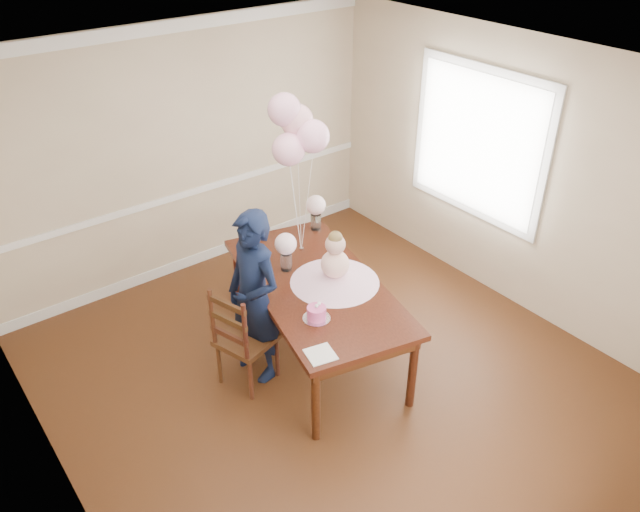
# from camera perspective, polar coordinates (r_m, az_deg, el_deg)

# --- Properties ---
(floor) EXTENTS (4.50, 5.00, 0.00)m
(floor) POSITION_cam_1_polar(r_m,az_deg,el_deg) (5.69, 1.34, -11.25)
(floor) COLOR #371C0D
(floor) RESTS_ON ground
(ceiling) EXTENTS (4.50, 5.00, 0.02)m
(ceiling) POSITION_cam_1_polar(r_m,az_deg,el_deg) (4.32, 1.79, 15.84)
(ceiling) COLOR white
(ceiling) RESTS_ON wall_back
(wall_back) EXTENTS (4.50, 0.02, 2.70)m
(wall_back) POSITION_cam_1_polar(r_m,az_deg,el_deg) (6.78, -12.04, 9.19)
(wall_back) COLOR #BEAA8B
(wall_back) RESTS_ON floor
(wall_left) EXTENTS (0.02, 5.00, 2.70)m
(wall_left) POSITION_cam_1_polar(r_m,az_deg,el_deg) (4.11, -24.04, -9.70)
(wall_left) COLOR #BEAA8B
(wall_left) RESTS_ON floor
(wall_right) EXTENTS (0.02, 5.00, 2.70)m
(wall_right) POSITION_cam_1_polar(r_m,az_deg,el_deg) (6.38, 17.58, 6.86)
(wall_right) COLOR #BEAA8B
(wall_right) RESTS_ON floor
(chair_rail_trim) EXTENTS (4.50, 0.02, 0.07)m
(chair_rail_trim) POSITION_cam_1_polar(r_m,az_deg,el_deg) (6.96, -11.59, 5.75)
(chair_rail_trim) COLOR white
(chair_rail_trim) RESTS_ON wall_back
(crown_molding) EXTENTS (4.50, 0.02, 0.12)m
(crown_molding) POSITION_cam_1_polar(r_m,az_deg,el_deg) (6.40, -13.34, 19.76)
(crown_molding) COLOR white
(crown_molding) RESTS_ON wall_back
(baseboard_trim) EXTENTS (4.50, 0.02, 0.12)m
(baseboard_trim) POSITION_cam_1_polar(r_m,az_deg,el_deg) (7.36, -10.89, -0.12)
(baseboard_trim) COLOR silver
(baseboard_trim) RESTS_ON floor
(window_frame) EXTENTS (0.02, 1.66, 1.56)m
(window_frame) POSITION_cam_1_polar(r_m,az_deg,el_deg) (6.55, 14.26, 9.97)
(window_frame) COLOR silver
(window_frame) RESTS_ON wall_right
(window_blinds) EXTENTS (0.01, 1.50, 1.40)m
(window_blinds) POSITION_cam_1_polar(r_m,az_deg,el_deg) (6.54, 14.16, 9.94)
(window_blinds) COLOR white
(window_blinds) RESTS_ON wall_right
(dining_table_top) EXTENTS (1.49, 2.27, 0.05)m
(dining_table_top) POSITION_cam_1_polar(r_m,az_deg,el_deg) (5.52, -0.35, -2.70)
(dining_table_top) COLOR black
(dining_table_top) RESTS_ON table_leg_fl
(table_apron) EXTENTS (1.36, 2.14, 0.10)m
(table_apron) POSITION_cam_1_polar(r_m,az_deg,el_deg) (5.57, -0.35, -3.36)
(table_apron) COLOR black
(table_apron) RESTS_ON table_leg_fl
(table_leg_fl) EXTENTS (0.09, 0.09, 0.73)m
(table_leg_fl) POSITION_cam_1_polar(r_m,az_deg,el_deg) (4.97, -0.39, -13.41)
(table_leg_fl) COLOR black
(table_leg_fl) RESTS_ON floor
(table_leg_fr) EXTENTS (0.09, 0.09, 0.73)m
(table_leg_fr) POSITION_cam_1_polar(r_m,az_deg,el_deg) (5.28, 8.46, -10.45)
(table_leg_fr) COLOR black
(table_leg_fr) RESTS_ON floor
(table_leg_bl) EXTENTS (0.09, 0.09, 0.73)m
(table_leg_bl) POSITION_cam_1_polar(r_m,az_deg,el_deg) (6.37, -7.51, -2.04)
(table_leg_bl) COLOR black
(table_leg_bl) RESTS_ON floor
(table_leg_br) EXTENTS (0.09, 0.09, 0.73)m
(table_leg_br) POSITION_cam_1_polar(r_m,az_deg,el_deg) (6.62, -0.30, -0.29)
(table_leg_br) COLOR black
(table_leg_br) RESTS_ON floor
(baby_skirt) EXTENTS (0.95, 0.95, 0.10)m
(baby_skirt) POSITION_cam_1_polar(r_m,az_deg,el_deg) (5.50, 1.36, -1.92)
(baby_skirt) COLOR #E6AACA
(baby_skirt) RESTS_ON dining_table_top
(baby_torso) EXTENTS (0.25, 0.25, 0.25)m
(baby_torso) POSITION_cam_1_polar(r_m,az_deg,el_deg) (5.42, 1.38, -0.73)
(baby_torso) COLOR #FFA1BB
(baby_torso) RESTS_ON baby_skirt
(baby_head) EXTENTS (0.18, 0.18, 0.18)m
(baby_head) POSITION_cam_1_polar(r_m,az_deg,el_deg) (5.32, 1.41, 1.06)
(baby_head) COLOR #D3A291
(baby_head) RESTS_ON baby_torso
(baby_hair) EXTENTS (0.13, 0.13, 0.13)m
(baby_hair) POSITION_cam_1_polar(r_m,az_deg,el_deg) (5.28, 1.41, 1.65)
(baby_hair) COLOR brown
(baby_hair) RESTS_ON baby_head
(cake_platter) EXTENTS (0.28, 0.28, 0.01)m
(cake_platter) POSITION_cam_1_polar(r_m,az_deg,el_deg) (5.09, -0.32, -5.71)
(cake_platter) COLOR silver
(cake_platter) RESTS_ON dining_table_top
(birthday_cake) EXTENTS (0.19, 0.19, 0.10)m
(birthday_cake) POSITION_cam_1_polar(r_m,az_deg,el_deg) (5.06, -0.32, -5.21)
(birthday_cake) COLOR #DA4592
(birthday_cake) RESTS_ON cake_platter
(cake_flower_a) EXTENTS (0.03, 0.03, 0.03)m
(cake_flower_a) POSITION_cam_1_polar(r_m,az_deg,el_deg) (5.02, -0.32, -4.59)
(cake_flower_a) COLOR white
(cake_flower_a) RESTS_ON birthday_cake
(cake_flower_b) EXTENTS (0.03, 0.03, 0.03)m
(cake_flower_b) POSITION_cam_1_polar(r_m,az_deg,el_deg) (5.04, -0.09, -4.37)
(cake_flower_b) COLOR white
(cake_flower_b) RESTS_ON birthday_cake
(rose_vase_near) EXTENTS (0.13, 0.13, 0.17)m
(rose_vase_near) POSITION_cam_1_polar(r_m,az_deg,el_deg) (5.65, -3.11, -0.52)
(rose_vase_near) COLOR silver
(rose_vase_near) RESTS_ON dining_table_top
(roses_near) EXTENTS (0.20, 0.20, 0.20)m
(roses_near) POSITION_cam_1_polar(r_m,az_deg,el_deg) (5.56, -3.16, 1.12)
(roses_near) COLOR #FBD3DC
(roses_near) RESTS_ON rose_vase_near
(rose_vase_far) EXTENTS (0.13, 0.13, 0.17)m
(rose_vase_far) POSITION_cam_1_polar(r_m,az_deg,el_deg) (6.29, -0.39, 3.16)
(rose_vase_far) COLOR silver
(rose_vase_far) RESTS_ON dining_table_top
(roses_far) EXTENTS (0.20, 0.20, 0.20)m
(roses_far) POSITION_cam_1_polar(r_m,az_deg,el_deg) (6.21, -0.39, 4.68)
(roses_far) COLOR #FED5D8
(roses_far) RESTS_ON rose_vase_far
(napkin) EXTENTS (0.25, 0.25, 0.01)m
(napkin) POSITION_cam_1_polar(r_m,az_deg,el_deg) (4.75, 0.04, -8.99)
(napkin) COLOR white
(napkin) RESTS_ON dining_table_top
(balloon_weight) EXTENTS (0.05, 0.05, 0.02)m
(balloon_weight) POSITION_cam_1_polar(r_m,az_deg,el_deg) (5.98, -1.70, 0.67)
(balloon_weight) COLOR silver
(balloon_weight) RESTS_ON dining_table_top
(balloon_a) EXTENTS (0.29, 0.29, 0.29)m
(balloon_a) POSITION_cam_1_polar(r_m,az_deg,el_deg) (5.48, -2.89, 9.70)
(balloon_a) COLOR #FFB4D4
(balloon_a) RESTS_ON balloon_ribbon_a
(balloon_b) EXTENTS (0.29, 0.29, 0.29)m
(balloon_b) POSITION_cam_1_polar(r_m,az_deg,el_deg) (5.47, -0.65, 10.88)
(balloon_b) COLOR #FFB4DA
(balloon_b) RESTS_ON balloon_ribbon_b
(balloon_c) EXTENTS (0.29, 0.29, 0.29)m
(balloon_c) POSITION_cam_1_polar(r_m,az_deg,el_deg) (5.54, -2.14, 12.29)
(balloon_c) COLOR #E7A3B2
(balloon_c) RESTS_ON balloon_ribbon_c
(balloon_d) EXTENTS (0.29, 0.29, 0.29)m
(balloon_d) POSITION_cam_1_polar(r_m,az_deg,el_deg) (5.49, -3.28, 13.21)
(balloon_d) COLOR #E8A4C5
(balloon_d) RESTS_ON balloon_ribbon_d
(balloon_ribbon_a) EXTENTS (0.09, 0.03, 0.87)m
(balloon_ribbon_a) POSITION_cam_1_polar(r_m,az_deg,el_deg) (5.75, -2.25, 4.30)
(balloon_ribbon_a) COLOR silver
(balloon_ribbon_a) RESTS_ON balloon_weight
(balloon_ribbon_b) EXTENTS (0.09, 0.08, 0.97)m
(balloon_ribbon_b) POSITION_cam_1_polar(r_m,az_deg,el_deg) (5.74, -1.20, 4.85)
(balloon_ribbon_b) COLOR white
(balloon_ribbon_b) RESTS_ON balloon_weight
(balloon_ribbon_c) EXTENTS (0.04, 0.09, 1.08)m
(balloon_ribbon_c) POSITION_cam_1_polar(r_m,az_deg,el_deg) (5.76, -1.90, 5.55)
(balloon_ribbon_c) COLOR white
(balloon_ribbon_c) RESTS_ON balloon_weight
(balloon_ribbon_d) EXTENTS (0.06, 0.12, 1.18)m
(balloon_ribbon_d) POSITION_cam_1_polar(r_m,az_deg,el_deg) (5.73, -2.43, 5.96)
(balloon_ribbon_d) COLOR white
(balloon_ribbon_d) RESTS_ON balloon_weight
(dining_chair_seat) EXTENTS (0.55, 0.55, 0.05)m
(dining_chair_seat) POSITION_cam_1_polar(r_m,az_deg,el_deg) (5.45, -6.72, -7.58)
(dining_chair_seat) COLOR #3E2211
(dining_chair_seat) RESTS_ON chair_leg_fl
(chair_leg_fl) EXTENTS (0.05, 0.05, 0.43)m
(chair_leg_fl) POSITION_cam_1_polar(r_m,az_deg,el_deg) (5.41, -6.36, -11.18)
(chair_leg_fl) COLOR #3C1B10
(chair_leg_fl) RESTS_ON floor
(chair_leg_fr) EXTENTS (0.05, 0.05, 0.43)m
(chair_leg_fr) POSITION_cam_1_polar(r_m,az_deg,el_deg) (5.61, -3.95, -9.17)
(chair_leg_fr) COLOR #32150D
(chair_leg_fr) RESTS_ON floor
(chair_leg_bl) EXTENTS (0.05, 0.05, 0.43)m
(chair_leg_bl) POSITION_cam_1_polar(r_m,az_deg,el_deg) (5.60, -9.19, -9.67)
(chair_leg_bl) COLOR #391F0F
(chair_leg_bl) RESTS_ON floor
(chair_leg_br) EXTENTS (0.05, 0.05, 0.43)m
(chair_leg_br) POSITION_cam_1_polar(r_m,az_deg,el_deg) (5.79, -6.76, -7.79)
(chair_leg_br) COLOR #39200F
(chair_leg_br) RESTS_ON floor
(chair_back_post_l) EXTENTS (0.05, 0.05, 0.56)m
(chair_back_post_l) POSITION_cam_1_polar(r_m,az_deg,el_deg) (5.06, -6.86, -6.97)
(chair_back_post_l) COLOR #33140E
(chair_back_post_l) RESTS_ON dining_chair_seat
(chair_back_post_r) EXTENTS (0.05, 0.05, 0.56)m
(chair_back_post_r) POSITION_cam_1_polar(r_m,az_deg,el_deg) (5.26, -9.82, -5.51)
(chair_back_post_r) COLOR #3C1C10
(chair_back_post_r) RESTS_ON dining_chair_seat
(chair_slat_low) EXTENTS (0.15, 0.39, 0.05)m
(chair_slat_low) POSITION_cam_1_polar(r_m,az_deg,el_deg) (5.23, -8.27, -7.26)
(chair_slat_low) COLOR #38190F
(chair_slat_low) RESTS_ON dining_chair_seat
(chair_slat_mid) EXTENTS (0.15, 0.39, 0.05)m
(chair_slat_mid) POSITION_cam_1_polar(r_m,az_deg,el_deg) (5.13, -8.40, -5.88)
(chair_slat_mid) COLOR #361F0E
(chair_slat_mid) RESTS_ON dining_chair_seat
(chair_slat_top) EXTENTS (0.15, 0.39, 0.05)m
(chair_slat_top) POSITION_cam_1_polar(r_m,az_deg,el_deg) (5.04, -8.54, -4.45)
(chair_slat_top) COLOR #321B0D
(chair_slat_top) RESTS_ON dining_chair_seat
(woman) EXTENTS (0.46, 0.63, 1.61)m
(woman) POSITION_cam_1_polar(r_m,az_deg,el_deg) (5.31, -6.03, -3.83)
(woman) COLOR black
(woman) RESTS_ON floor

